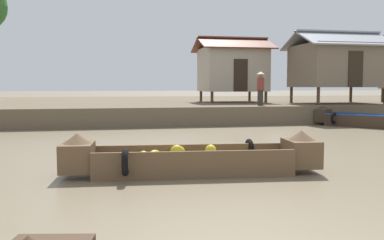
# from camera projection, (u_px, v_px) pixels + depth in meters

# --- Properties ---
(ground_plane) EXTENTS (300.00, 300.00, 0.00)m
(ground_plane) POSITION_uv_depth(u_px,v_px,m) (176.00, 146.00, 12.61)
(ground_plane) COLOR #7A6B51
(riverbank_strip) EXTENTS (160.00, 20.00, 0.87)m
(riverbank_strip) POSITION_uv_depth(u_px,v_px,m) (138.00, 107.00, 27.94)
(riverbank_strip) COLOR brown
(riverbank_strip) RESTS_ON ground
(banana_boat) EXTENTS (5.31, 1.48, 0.88)m
(banana_boat) POSITION_uv_depth(u_px,v_px,m) (193.00, 159.00, 8.62)
(banana_boat) COLOR brown
(banana_boat) RESTS_ON ground
(fishing_skiff_distant) EXTENTS (3.16, 3.80, 0.92)m
(fishing_skiff_distant) POSITION_uv_depth(u_px,v_px,m) (362.00, 119.00, 18.56)
(fishing_skiff_distant) COLOR #3D2D21
(fishing_skiff_distant) RESTS_ON ground
(stilt_house_left) EXTENTS (4.25, 3.66, 3.81)m
(stilt_house_left) POSITION_uv_depth(u_px,v_px,m) (232.00, 69.00, 24.63)
(stilt_house_left) COLOR #4C3826
(stilt_house_left) RESTS_ON riverbank_strip
(stilt_house_mid_left) EXTENTS (4.86, 4.00, 3.90)m
(stilt_house_mid_left) POSITION_uv_depth(u_px,v_px,m) (337.00, 65.00, 22.58)
(stilt_house_mid_left) COLOR #4C3826
(stilt_house_mid_left) RESTS_ON riverbank_strip
(vendor_person) EXTENTS (0.44, 0.44, 1.66)m
(vendor_person) POSITION_uv_depth(u_px,v_px,m) (260.00, 86.00, 20.63)
(vendor_person) COLOR #332D28
(vendor_person) RESTS_ON riverbank_strip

